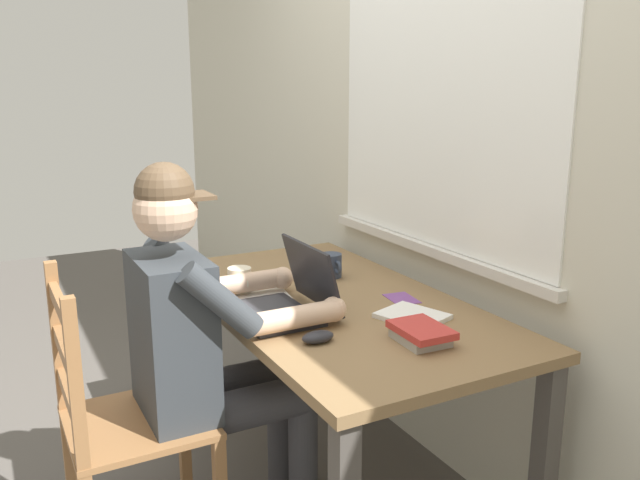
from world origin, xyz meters
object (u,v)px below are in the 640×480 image
object	(u,v)px
laptop	(288,298)
landscape_photo_print	(402,299)
desk	(331,323)
computer_mouse	(318,337)
seated_person	(206,337)
book_stack_main	(421,334)
wooden_chair	(120,422)
coffee_mug_white	(240,280)
coffee_mug_dark	(331,265)

from	to	relation	value
laptop	landscape_photo_print	size ratio (longest dim) A/B	2.54
desk	computer_mouse	distance (m)	0.41
landscape_photo_print	seated_person	bearing A→B (deg)	-89.19
laptop	computer_mouse	world-z (taller)	laptop
computer_mouse	book_stack_main	size ratio (longest dim) A/B	0.53
computer_mouse	landscape_photo_print	bearing A→B (deg)	115.47
seated_person	wooden_chair	size ratio (longest dim) A/B	1.33
book_stack_main	landscape_photo_print	world-z (taller)	book_stack_main
seated_person	wooden_chair	world-z (taller)	seated_person
wooden_chair	book_stack_main	bearing A→B (deg)	61.26
coffee_mug_white	desk	bearing A→B (deg)	50.19
coffee_mug_dark	landscape_photo_print	distance (m)	0.36
desk	landscape_photo_print	xyz separation A→B (m)	(0.11, 0.22, 0.09)
laptop	computer_mouse	distance (m)	0.27
seated_person	landscape_photo_print	distance (m)	0.69
computer_mouse	book_stack_main	world-z (taller)	book_stack_main
wooden_chair	desk	bearing A→B (deg)	92.19
book_stack_main	landscape_photo_print	bearing A→B (deg)	153.17
coffee_mug_dark	book_stack_main	world-z (taller)	coffee_mug_dark
coffee_mug_dark	book_stack_main	size ratio (longest dim) A/B	0.66
computer_mouse	laptop	bearing A→B (deg)	173.60
desk	book_stack_main	xyz separation A→B (m)	(0.46, 0.04, 0.11)
wooden_chair	book_stack_main	distance (m)	0.95
laptop	landscape_photo_print	world-z (taller)	laptop
coffee_mug_white	book_stack_main	world-z (taller)	coffee_mug_white
coffee_mug_white	laptop	bearing A→B (deg)	12.47
seated_person	coffee_mug_white	world-z (taller)	seated_person
coffee_mug_white	coffee_mug_dark	xyz separation A→B (m)	(-0.02, 0.39, -0.00)
desk	landscape_photo_print	distance (m)	0.26
laptop	desk	bearing A→B (deg)	107.57
computer_mouse	landscape_photo_print	distance (m)	0.49
seated_person	landscape_photo_print	size ratio (longest dim) A/B	9.48
seated_person	wooden_chair	bearing A→B (deg)	-90.00
coffee_mug_white	coffee_mug_dark	distance (m)	0.39
desk	computer_mouse	bearing A→B (deg)	-34.75
computer_mouse	coffee_mug_dark	distance (m)	0.66
book_stack_main	landscape_photo_print	size ratio (longest dim) A/B	1.44
coffee_mug_dark	laptop	bearing A→B (deg)	-47.45
wooden_chair	book_stack_main	size ratio (longest dim) A/B	4.94
coffee_mug_dark	computer_mouse	bearing A→B (deg)	-32.28
computer_mouse	landscape_photo_print	world-z (taller)	computer_mouse
laptop	computer_mouse	size ratio (longest dim) A/B	3.30
wooden_chair	laptop	bearing A→B (deg)	86.54
desk	wooden_chair	size ratio (longest dim) A/B	1.59
coffee_mug_white	book_stack_main	distance (m)	0.74
desk	coffee_mug_white	world-z (taller)	coffee_mug_white
desk	coffee_mug_dark	xyz separation A→B (m)	(-0.24, 0.13, 0.13)
wooden_chair	landscape_photo_print	world-z (taller)	wooden_chair
desk	laptop	distance (m)	0.25
laptop	coffee_mug_white	xyz separation A→B (m)	(-0.28, -0.06, -0.01)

